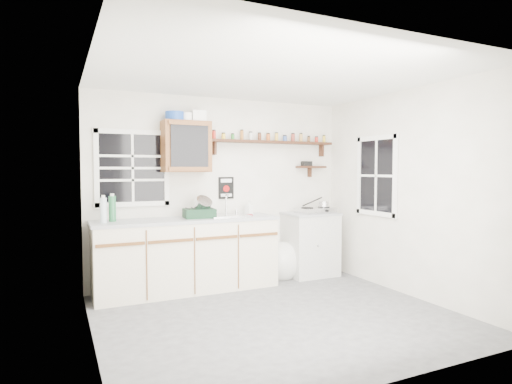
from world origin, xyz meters
TOP-DOWN VIEW (x-y plane):
  - room at (0.00, 0.00)m, footprint 3.64×3.24m
  - main_cabinet at (-0.58, 1.30)m, footprint 2.31×0.63m
  - right_cabinet at (1.25, 1.32)m, footprint 0.73×0.57m
  - sink at (-0.05, 1.30)m, footprint 0.52×0.44m
  - upper_cabinet at (-0.55, 1.44)m, footprint 0.60×0.32m
  - upper_cabinet_clutter at (-0.58, 1.44)m, footprint 0.52×0.24m
  - spice_shelf at (0.72, 1.51)m, footprint 1.91×0.18m
  - secondary_shelf at (1.36, 1.52)m, footprint 0.45×0.16m
  - warning_sign at (0.05, 1.59)m, footprint 0.22×0.02m
  - window_back at (-1.20, 1.59)m, footprint 0.93×0.03m
  - window_right at (1.79, 0.55)m, footprint 0.03×0.78m
  - water_bottles at (-1.52, 1.31)m, footprint 0.19×0.19m
  - dish_rack at (-0.42, 1.29)m, footprint 0.41×0.32m
  - soap_bottle at (0.32, 1.42)m, footprint 0.11×0.11m
  - rag at (0.23, 1.26)m, footprint 0.14×0.13m
  - hotplate at (1.32, 1.31)m, footprint 0.60×0.37m
  - saucepan at (1.46, 1.31)m, footprint 0.33×0.26m
  - trash_bag at (0.80, 1.35)m, footprint 0.48×0.43m

SIDE VIEW (x-z plane):
  - trash_bag at x=0.80m, z-range -0.04..0.51m
  - right_cabinet at x=1.25m, z-range 0.00..0.91m
  - main_cabinet at x=-0.58m, z-range 0.00..0.92m
  - rag at x=0.23m, z-range 0.92..0.94m
  - sink at x=-0.05m, z-range 0.79..1.08m
  - hotplate at x=1.32m, z-range 0.91..0.99m
  - soap_bottle at x=0.32m, z-range 0.92..1.10m
  - dish_rack at x=-0.42m, z-range 0.87..1.16m
  - saucepan at x=1.46m, z-range 0.95..1.11m
  - water_bottles at x=-1.52m, z-range 0.91..1.24m
  - room at x=0.00m, z-range -0.02..2.52m
  - warning_sign at x=0.05m, z-range 1.13..1.43m
  - window_right at x=1.79m, z-range 0.91..1.99m
  - window_back at x=-1.20m, z-range 1.06..2.04m
  - secondary_shelf at x=1.36m, z-range 1.46..1.69m
  - upper_cabinet at x=-0.55m, z-range 1.50..2.15m
  - spice_shelf at x=0.72m, z-range 1.75..2.10m
  - upper_cabinet_clutter at x=-0.58m, z-range 2.14..2.28m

